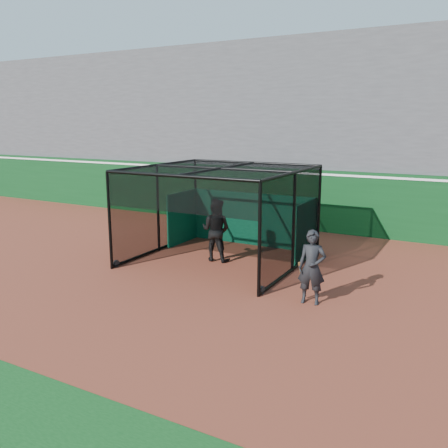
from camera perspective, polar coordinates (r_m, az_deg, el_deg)
The scene contains 6 objects.
ground at distance 13.42m, azimuth -7.98°, elevation -6.99°, with size 120.00×120.00×0.00m, color brown.
outfield_wall at distance 20.37m, azimuth 6.31°, elevation 3.35°, with size 50.00×0.50×2.50m.
grandstand at distance 23.67m, azimuth 10.08°, elevation 12.20°, with size 50.00×7.85×8.95m.
batting_cage at distance 15.07m, azimuth -0.38°, elevation 1.07°, with size 5.01×4.92×2.97m.
batter at distance 15.14m, azimuth -0.98°, elevation -0.72°, with size 0.98×0.76×2.01m, color black.
on_deck_player at distance 11.76m, azimuth 10.51°, elevation -5.15°, with size 0.73×0.53×1.84m.
Camera 1 is at (7.66, -10.12, 4.37)m, focal length 38.00 mm.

